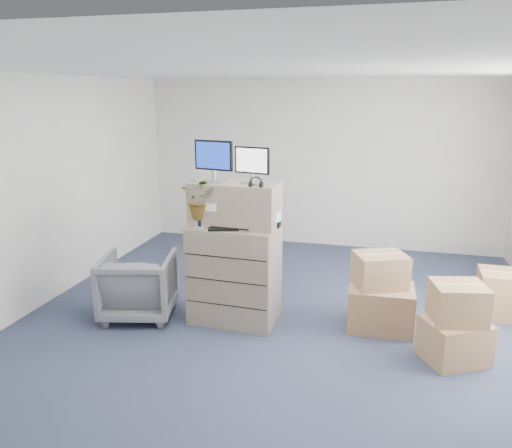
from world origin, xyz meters
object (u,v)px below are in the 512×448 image
object	(u,v)px
office_chair	(138,282)
water_bottle	(245,212)
monitor_left	(214,159)
potted_plant	(202,204)
filing_cabinet_lower	(234,274)
keyboard	(231,228)
monitor_right	(252,163)

from	to	relation	value
office_chair	water_bottle	bearing A→B (deg)	177.81
monitor_left	potted_plant	size ratio (longest dim) A/B	0.81
filing_cabinet_lower	monitor_left	bearing A→B (deg)	172.88
keyboard	potted_plant	distance (m)	0.42
keyboard	water_bottle	bearing A→B (deg)	45.81
water_bottle	office_chair	size ratio (longest dim) A/B	0.37
keyboard	water_bottle	xyz separation A→B (m)	(0.11, 0.20, 0.14)
filing_cabinet_lower	office_chair	world-z (taller)	filing_cabinet_lower
keyboard	potted_plant	size ratio (longest dim) A/B	0.87
monitor_left	potted_plant	distance (m)	0.52
monitor_right	water_bottle	size ratio (longest dim) A/B	1.32
monitor_left	office_chair	distance (m)	1.73
monitor_right	office_chair	world-z (taller)	monitor_right
potted_plant	water_bottle	bearing A→B (deg)	21.04
monitor_left	office_chair	xyz separation A→B (m)	(-0.90, -0.21, -1.46)
filing_cabinet_lower	monitor_left	distance (m)	1.33
keyboard	water_bottle	world-z (taller)	water_bottle
monitor_left	keyboard	size ratio (longest dim) A/B	0.93
water_bottle	potted_plant	distance (m)	0.49
filing_cabinet_lower	keyboard	distance (m)	0.59
monitor_right	filing_cabinet_lower	bearing A→B (deg)	-164.19
monitor_right	water_bottle	distance (m)	0.57
filing_cabinet_lower	monitor_left	xyz separation A→B (m)	(-0.24, 0.04, 1.31)
monitor_right	keyboard	size ratio (longest dim) A/B	0.82
potted_plant	office_chair	distance (m)	1.26
keyboard	potted_plant	xyz separation A→B (m)	(-0.34, 0.03, 0.24)
potted_plant	office_chair	size ratio (longest dim) A/B	0.68
keyboard	water_bottle	size ratio (longest dim) A/B	1.62
monitor_right	keyboard	xyz separation A→B (m)	(-0.20, -0.13, -0.70)
filing_cabinet_lower	keyboard	xyz separation A→B (m)	(0.00, -0.12, 0.58)
potted_plant	monitor_left	bearing A→B (deg)	52.50
water_bottle	potted_plant	world-z (taller)	potted_plant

